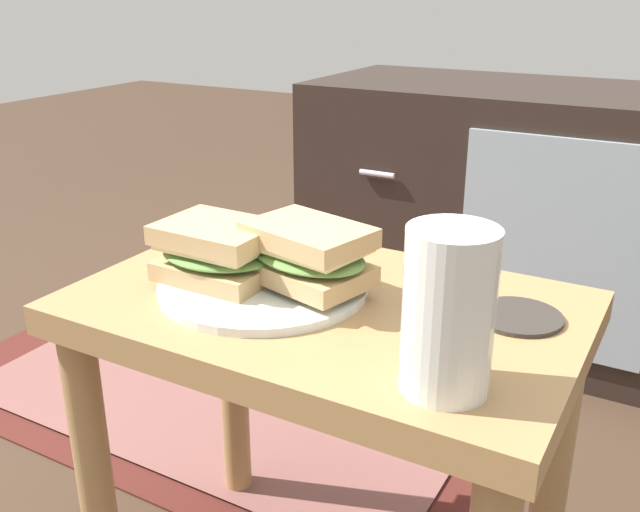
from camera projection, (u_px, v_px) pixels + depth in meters
name	position (u px, v px, depth m)	size (l,w,h in m)	color
side_table	(325.00, 369.00, 0.83)	(0.56, 0.36, 0.46)	#A37A4C
tv_cabinet	(523.00, 215.00, 1.64)	(0.96, 0.46, 0.58)	black
area_rug	(226.00, 393.00, 1.46)	(1.19, 0.65, 0.01)	#4C1E19
plate	(263.00, 286.00, 0.82)	(0.24, 0.24, 0.01)	silver
sandwich_front	(218.00, 251.00, 0.82)	(0.14, 0.11, 0.07)	tan
sandwich_back	(308.00, 254.00, 0.79)	(0.16, 0.13, 0.07)	tan
beer_glass	(448.00, 313.00, 0.60)	(0.08, 0.08, 0.15)	silver
coaster	(518.00, 316.00, 0.75)	(0.09, 0.09, 0.01)	#332D28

